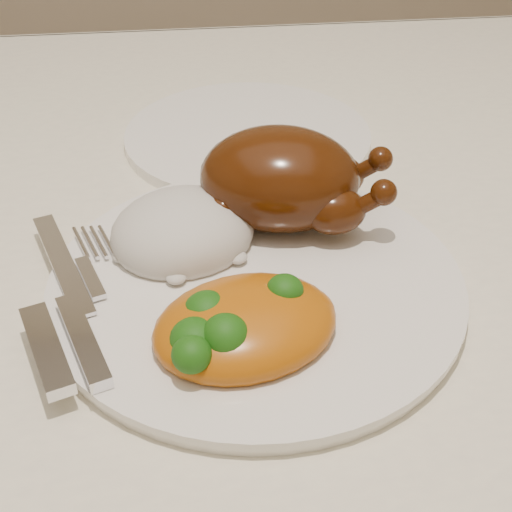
{
  "coord_description": "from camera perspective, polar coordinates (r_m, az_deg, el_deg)",
  "views": [
    {
      "loc": [
        0.09,
        -0.47,
        1.1
      ],
      "look_at": [
        0.13,
        -0.07,
        0.8
      ],
      "focal_mm": 50.0,
      "sensor_mm": 36.0,
      "label": 1
    }
  ],
  "objects": [
    {
      "name": "dinner_plate",
      "position": [
        0.52,
        0.0,
        -2.33
      ],
      "size": [
        0.32,
        0.32,
        0.01
      ],
      "primitive_type": "cylinder",
      "rotation": [
        0.0,
        0.0,
        -0.08
      ],
      "color": "white",
      "rests_on": "tablecloth"
    },
    {
      "name": "side_plate",
      "position": [
        0.72,
        -0.67,
        9.56
      ],
      "size": [
        0.32,
        0.32,
        0.01
      ],
      "primitive_type": "cylinder",
      "rotation": [
        0.0,
        0.0,
        0.44
      ],
      "color": "white",
      "rests_on": "tablecloth"
    },
    {
      "name": "rice_mound",
      "position": [
        0.55,
        -5.89,
        1.88
      ],
      "size": [
        0.14,
        0.14,
        0.06
      ],
      "rotation": [
        0.0,
        0.0,
        0.39
      ],
      "color": "silver",
      "rests_on": "dinner_plate"
    },
    {
      "name": "dining_table",
      "position": [
        0.65,
        -12.77,
        -6.93
      ],
      "size": [
        1.6,
        0.9,
        0.76
      ],
      "color": "brown",
      "rests_on": "floor"
    },
    {
      "name": "roast_chicken",
      "position": [
        0.56,
        2.29,
        6.16
      ],
      "size": [
        0.16,
        0.12,
        0.08
      ],
      "rotation": [
        0.0,
        0.0,
        -0.21
      ],
      "color": "#471E07",
      "rests_on": "dinner_plate"
    },
    {
      "name": "mac_and_cheese",
      "position": [
        0.46,
        -0.86,
        -5.51
      ],
      "size": [
        0.15,
        0.13,
        0.05
      ],
      "rotation": [
        0.0,
        0.0,
        0.28
      ],
      "color": "#B9640B",
      "rests_on": "dinner_plate"
    },
    {
      "name": "tablecloth",
      "position": [
        0.6,
        -13.69,
        -1.83
      ],
      "size": [
        1.73,
        1.03,
        0.18
      ],
      "color": "beige",
      "rests_on": "dining_table"
    },
    {
      "name": "cutlery",
      "position": [
        0.49,
        -14.81,
        -4.61
      ],
      "size": [
        0.07,
        0.2,
        0.01
      ],
      "rotation": [
        0.0,
        0.0,
        0.33
      ],
      "color": "silver",
      "rests_on": "dinner_plate"
    }
  ]
}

